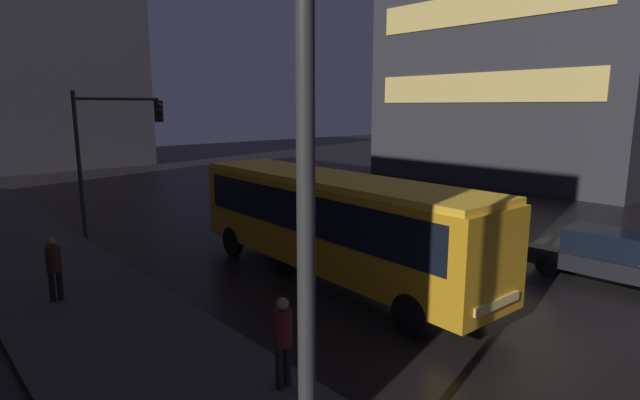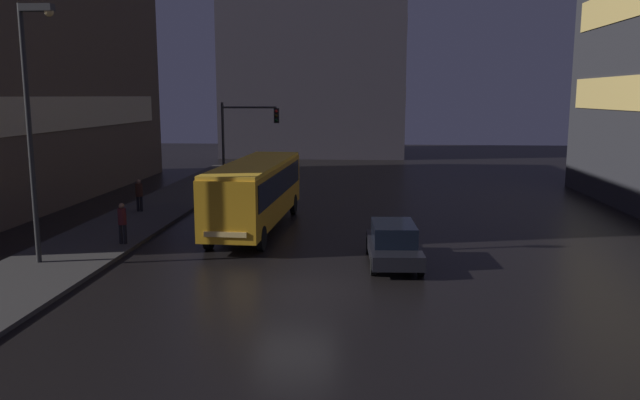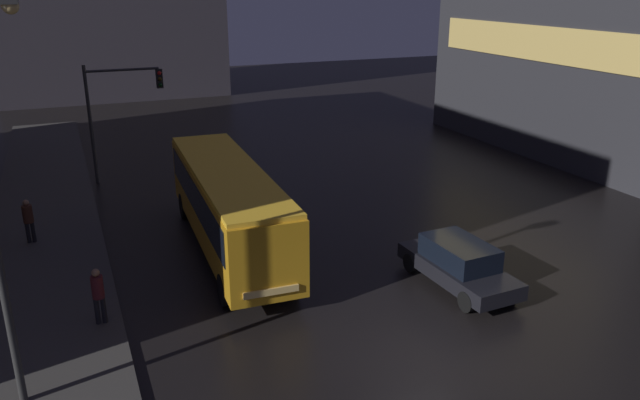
{
  "view_description": "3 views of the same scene",
  "coord_description": "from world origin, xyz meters",
  "px_view_note": "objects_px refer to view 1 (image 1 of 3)",
  "views": [
    {
      "loc": [
        -12.47,
        -1.41,
        5.08
      ],
      "look_at": [
        -0.6,
        11.97,
        1.69
      ],
      "focal_mm": 28.0,
      "sensor_mm": 36.0,
      "label": 1
    },
    {
      "loc": [
        2.19,
        -18.75,
        6.04
      ],
      "look_at": [
        0.13,
        8.7,
        1.44
      ],
      "focal_mm": 35.0,
      "sensor_mm": 36.0,
      "label": 2
    },
    {
      "loc": [
        -7.85,
        -11.54,
        9.25
      ],
      "look_at": [
        0.45,
        8.28,
        1.71
      ],
      "focal_mm": 35.0,
      "sensor_mm": 36.0,
      "label": 3
    }
  ],
  "objects_px": {
    "car_taxi": "(611,256)",
    "street_lamp_sidewalk": "(323,8)",
    "pedestrian_near": "(283,336)",
    "traffic_light_main": "(111,136)",
    "pedestrian_mid": "(54,264)",
    "bus_near": "(332,216)"
  },
  "relations": [
    {
      "from": "car_taxi",
      "to": "street_lamp_sidewalk",
      "type": "xyz_separation_m",
      "value": [
        -12.49,
        -1.28,
        5.18
      ]
    },
    {
      "from": "pedestrian_near",
      "to": "street_lamp_sidewalk",
      "type": "height_order",
      "value": "street_lamp_sidewalk"
    },
    {
      "from": "traffic_light_main",
      "to": "street_lamp_sidewalk",
      "type": "relative_size",
      "value": 0.63
    },
    {
      "from": "pedestrian_mid",
      "to": "traffic_light_main",
      "type": "height_order",
      "value": "traffic_light_main"
    },
    {
      "from": "bus_near",
      "to": "pedestrian_mid",
      "type": "distance_m",
      "value": 7.44
    },
    {
      "from": "pedestrian_mid",
      "to": "traffic_light_main",
      "type": "xyz_separation_m",
      "value": [
        4.1,
        7.1,
        2.75
      ]
    },
    {
      "from": "car_taxi",
      "to": "pedestrian_mid",
      "type": "xyz_separation_m",
      "value": [
        -12.68,
        8.74,
        0.36
      ]
    },
    {
      "from": "pedestrian_near",
      "to": "traffic_light_main",
      "type": "distance_m",
      "value": 14.59
    },
    {
      "from": "pedestrian_near",
      "to": "traffic_light_main",
      "type": "relative_size",
      "value": 0.3
    },
    {
      "from": "bus_near",
      "to": "street_lamp_sidewalk",
      "type": "distance_m",
      "value": 10.25
    },
    {
      "from": "car_taxi",
      "to": "pedestrian_mid",
      "type": "bearing_deg",
      "value": -37.37
    },
    {
      "from": "bus_near",
      "to": "traffic_light_main",
      "type": "xyz_separation_m",
      "value": [
        -2.58,
        10.28,
        1.96
      ]
    },
    {
      "from": "bus_near",
      "to": "traffic_light_main",
      "type": "height_order",
      "value": "traffic_light_main"
    },
    {
      "from": "pedestrian_near",
      "to": "street_lamp_sidewalk",
      "type": "distance_m",
      "value": 5.92
    },
    {
      "from": "car_taxi",
      "to": "pedestrian_near",
      "type": "bearing_deg",
      "value": -11.66
    },
    {
      "from": "street_lamp_sidewalk",
      "to": "bus_near",
      "type": "bearing_deg",
      "value": 46.5
    },
    {
      "from": "street_lamp_sidewalk",
      "to": "pedestrian_mid",
      "type": "bearing_deg",
      "value": 91.11
    },
    {
      "from": "bus_near",
      "to": "car_taxi",
      "type": "relative_size",
      "value": 2.44
    },
    {
      "from": "traffic_light_main",
      "to": "pedestrian_near",
      "type": "bearing_deg",
      "value": -98.78
    },
    {
      "from": "car_taxi",
      "to": "street_lamp_sidewalk",
      "type": "bearing_deg",
      "value": 3.05
    },
    {
      "from": "car_taxi",
      "to": "traffic_light_main",
      "type": "relative_size",
      "value": 0.79
    },
    {
      "from": "car_taxi",
      "to": "bus_near",
      "type": "bearing_deg",
      "value": -45.58
    }
  ]
}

